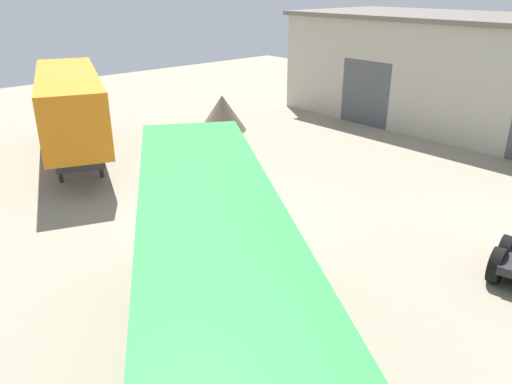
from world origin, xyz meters
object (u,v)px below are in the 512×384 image
Objects in this scene: container_trailer_green at (214,280)px; traffic_cone at (254,217)px; container_trailer_teal at (71,106)px; gravel_pile at (222,113)px.

traffic_cone is at bearing -16.03° from container_trailer_green.
container_trailer_teal is 10.78m from traffic_cone.
traffic_cone is (-5.06, 5.47, -2.32)m from container_trailer_green.
gravel_pile reaches higher than traffic_cone.
container_trailer_green is at bearing -38.61° from gravel_pile.
container_trailer_teal is 8.28m from gravel_pile.
traffic_cone is (10.41, 1.62, -2.27)m from container_trailer_teal.
container_trailer_green is 1.08× the size of container_trailer_teal.
container_trailer_teal is at bearing 17.19° from container_trailer_green.
container_trailer_green reaches higher than container_trailer_teal.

